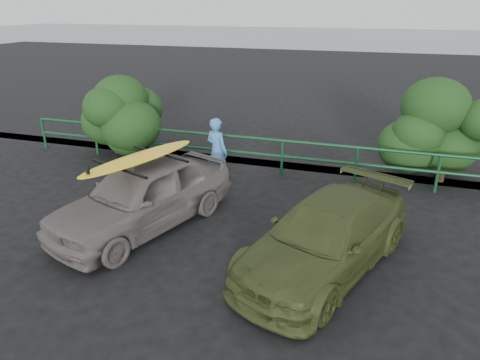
% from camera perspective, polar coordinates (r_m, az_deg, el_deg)
% --- Properties ---
extents(ground, '(80.00, 80.00, 0.00)m').
position_cam_1_polar(ground, '(8.17, -9.24, -11.04)').
color(ground, black).
extents(ocean, '(200.00, 200.00, 0.00)m').
position_cam_1_polar(ocean, '(66.25, 15.34, 17.87)').
color(ocean, slate).
rests_on(ocean, ground).
extents(guardrail, '(14.00, 0.08, 1.04)m').
position_cam_1_polar(guardrail, '(12.15, 0.99, 3.50)').
color(guardrail, '#124123').
rests_on(guardrail, ground).
extents(shrub_left, '(3.20, 2.40, 2.26)m').
position_cam_1_polar(shrub_left, '(14.36, -17.39, 8.01)').
color(shrub_left, '#1D4017').
rests_on(shrub_left, ground).
extents(shrub_right, '(3.20, 2.40, 2.41)m').
position_cam_1_polar(shrub_right, '(12.10, 25.17, 4.66)').
color(shrub_right, '#1D4017').
rests_on(shrub_right, ground).
extents(sedan, '(3.06, 4.63, 1.46)m').
position_cam_1_polar(sedan, '(9.27, -12.77, -1.91)').
color(sedan, '#655D5A').
rests_on(sedan, ground).
extents(olive_vehicle, '(3.26, 4.66, 1.25)m').
position_cam_1_polar(olive_vehicle, '(7.85, 11.39, -7.33)').
color(olive_vehicle, '#3A461E').
rests_on(olive_vehicle, ground).
extents(man, '(0.77, 0.66, 1.80)m').
position_cam_1_polar(man, '(11.17, -3.09, 3.80)').
color(man, '#407EC0').
rests_on(man, ground).
extents(roof_rack, '(1.94, 1.64, 0.05)m').
position_cam_1_polar(roof_rack, '(8.99, -13.18, 2.51)').
color(roof_rack, black).
rests_on(roof_rack, sedan).
extents(surfboard, '(1.54, 2.94, 0.09)m').
position_cam_1_polar(surfboard, '(8.97, -13.21, 2.93)').
color(surfboard, yellow).
rests_on(surfboard, roof_rack).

